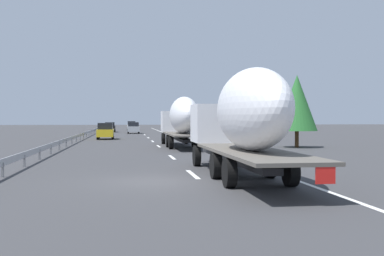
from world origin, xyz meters
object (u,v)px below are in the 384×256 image
object	(u,v)px
truck_lead	(182,119)
road_sign	(184,120)
car_silver_hatch	(133,128)
car_yellow_coupe	(105,131)
car_white_van	(131,126)
car_black_suv	(110,127)
truck_trailing	(243,118)

from	to	relation	value
truck_lead	road_sign	distance (m)	23.39
car_silver_hatch	car_yellow_coupe	distance (m)	21.13
car_silver_hatch	car_white_van	bearing A→B (deg)	0.09
truck_lead	car_silver_hatch	world-z (taller)	truck_lead
car_silver_hatch	road_sign	size ratio (longest dim) A/B	1.29
car_silver_hatch	car_black_suv	xyz separation A→B (m)	(8.74, 4.01, -0.02)
car_silver_hatch	car_yellow_coupe	size ratio (longest dim) A/B	0.90
truck_trailing	truck_lead	bearing A→B (deg)	0.00
car_yellow_coupe	car_white_van	bearing A→B (deg)	-4.82
car_black_suv	road_sign	distance (m)	25.16
truck_trailing	road_sign	distance (m)	43.56
truck_lead	car_yellow_coupe	bearing A→B (deg)	22.89
truck_trailing	road_sign	world-z (taller)	truck_trailing
truck_lead	car_yellow_coupe	world-z (taller)	truck_lead
car_black_suv	car_silver_hatch	bearing A→B (deg)	-155.36
truck_trailing	road_sign	size ratio (longest dim) A/B	4.42
truck_trailing	car_yellow_coupe	world-z (taller)	truck_trailing
car_silver_hatch	car_black_suv	size ratio (longest dim) A/B	0.84
car_yellow_coupe	road_sign	distance (m)	12.15
truck_lead	road_sign	xyz separation A→B (m)	(23.19, -3.10, -0.22)
car_silver_hatch	car_white_van	xyz separation A→B (m)	(21.32, 0.03, 0.02)
truck_lead	car_black_suv	size ratio (longest dim) A/B	2.93
car_black_suv	car_white_van	distance (m)	13.19
truck_lead	car_white_van	distance (m)	58.72
car_white_van	road_sign	distance (m)	36.03
car_black_suv	car_white_van	world-z (taller)	car_white_van
car_black_suv	car_white_van	size ratio (longest dim) A/B	1.11
car_silver_hatch	road_sign	bearing A→B (deg)	-155.36
car_black_suv	car_white_van	xyz separation A→B (m)	(12.58, -3.98, 0.04)
truck_lead	car_silver_hatch	bearing A→B (deg)	5.16
truck_lead	car_yellow_coupe	size ratio (longest dim) A/B	3.14
truck_lead	car_black_suv	world-z (taller)	truck_lead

